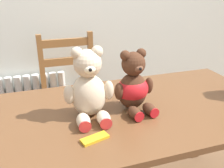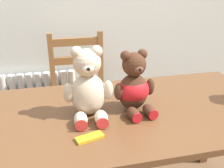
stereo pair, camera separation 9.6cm
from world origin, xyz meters
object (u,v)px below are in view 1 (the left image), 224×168
Objects in this scene: chocolate_bar at (95,139)px; wooden_chair_behind at (72,97)px; teddy_bear_right at (133,86)px; teddy_bear_left at (89,88)px.

wooden_chair_behind is at bearing 86.72° from chocolate_bar.
wooden_chair_behind is at bearing -83.03° from teddy_bear_right.
chocolate_bar is at bearing 85.22° from teddy_bear_left.
teddy_bear_right is (0.22, 0.00, -0.02)m from teddy_bear_left.
wooden_chair_behind is at bearing -88.98° from teddy_bear_left.
wooden_chair_behind is 0.88m from teddy_bear_left.
teddy_bear_left is at bearing 82.11° from chocolate_bar.
teddy_bear_right is (0.19, -0.77, 0.39)m from wooden_chair_behind.
chocolate_bar is (-0.03, -0.20, -0.14)m from teddy_bear_left.
chocolate_bar is (-0.25, -0.20, -0.11)m from teddy_bear_right.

